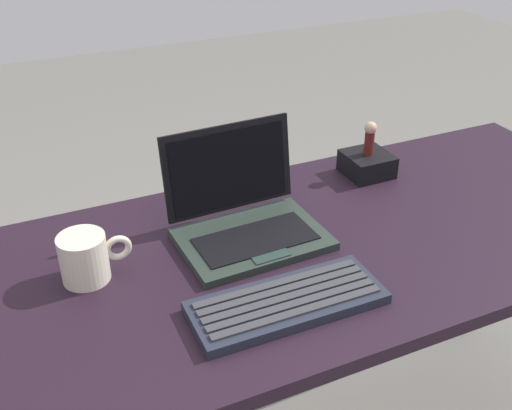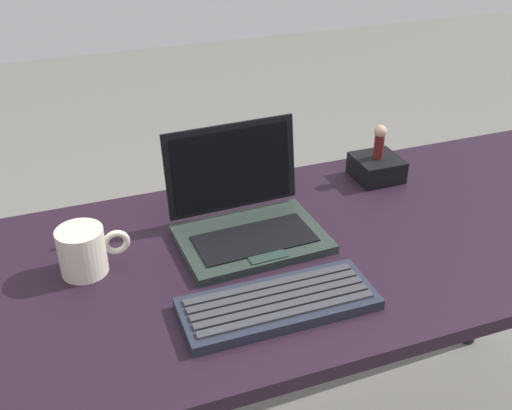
{
  "view_description": "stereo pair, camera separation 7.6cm",
  "coord_description": "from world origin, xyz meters",
  "px_view_note": "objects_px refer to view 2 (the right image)",
  "views": [
    {
      "loc": [
        -0.47,
        -0.92,
        1.46
      ],
      "look_at": [
        -0.03,
        0.06,
        0.82
      ],
      "focal_mm": 43.36,
      "sensor_mm": 36.0,
      "label": 1
    },
    {
      "loc": [
        -0.4,
        -0.95,
        1.46
      ],
      "look_at": [
        -0.03,
        0.06,
        0.82
      ],
      "focal_mm": 43.36,
      "sensor_mm": 36.0,
      "label": 2
    }
  ],
  "objects_px": {
    "external_keyboard": "(278,303)",
    "coffee_mug": "(84,251)",
    "figurine_stand": "(376,168)",
    "figurine": "(380,140)",
    "laptop_front": "(246,217)"
  },
  "relations": [
    {
      "from": "figurine_stand",
      "to": "figurine",
      "type": "bearing_deg",
      "value": -90.0
    },
    {
      "from": "laptop_front",
      "to": "figurine_stand",
      "type": "distance_m",
      "value": 0.41
    },
    {
      "from": "external_keyboard",
      "to": "coffee_mug",
      "type": "xyz_separation_m",
      "value": [
        -0.3,
        0.23,
        0.04
      ]
    },
    {
      "from": "laptop_front",
      "to": "figurine",
      "type": "bearing_deg",
      "value": 18.66
    },
    {
      "from": "laptop_front",
      "to": "external_keyboard",
      "type": "bearing_deg",
      "value": -96.04
    },
    {
      "from": "coffee_mug",
      "to": "figurine_stand",
      "type": "bearing_deg",
      "value": 11.26
    },
    {
      "from": "figurine_stand",
      "to": "figurine",
      "type": "height_order",
      "value": "figurine"
    },
    {
      "from": "figurine",
      "to": "coffee_mug",
      "type": "bearing_deg",
      "value": -168.74
    },
    {
      "from": "figurine_stand",
      "to": "figurine",
      "type": "xyz_separation_m",
      "value": [
        0.0,
        -0.0,
        0.07
      ]
    },
    {
      "from": "laptop_front",
      "to": "figurine_stand",
      "type": "xyz_separation_m",
      "value": [
        0.38,
        0.13,
        -0.02
      ]
    },
    {
      "from": "external_keyboard",
      "to": "coffee_mug",
      "type": "height_order",
      "value": "coffee_mug"
    },
    {
      "from": "figurine_stand",
      "to": "coffee_mug",
      "type": "bearing_deg",
      "value": -168.74
    },
    {
      "from": "figurine_stand",
      "to": "figurine",
      "type": "distance_m",
      "value": 0.07
    },
    {
      "from": "figurine_stand",
      "to": "coffee_mug",
      "type": "distance_m",
      "value": 0.73
    },
    {
      "from": "figurine",
      "to": "coffee_mug",
      "type": "distance_m",
      "value": 0.73
    }
  ]
}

